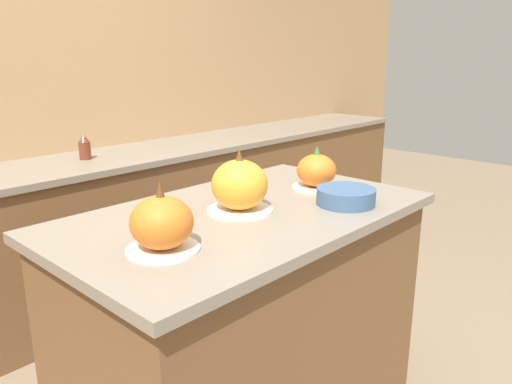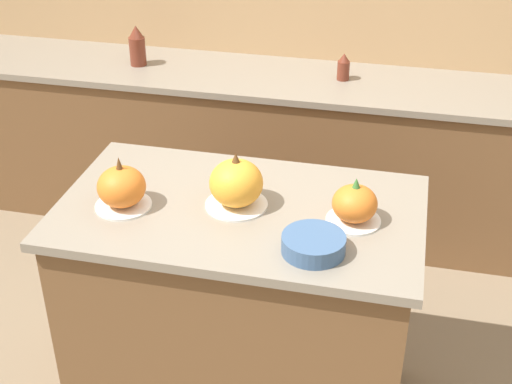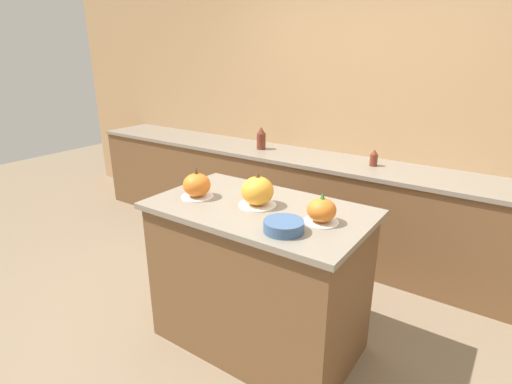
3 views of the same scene
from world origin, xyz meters
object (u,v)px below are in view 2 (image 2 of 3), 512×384
object	(u,v)px
bottle_tall	(137,46)
bottle_short	(343,67)
pumpkin_cake_left	(122,188)
mixing_bowl	(313,244)
pumpkin_cake_center	(236,184)
pumpkin_cake_right	(355,204)

from	to	relation	value
bottle_tall	bottle_short	xyz separation A→B (m)	(1.12, 0.03, -0.04)
pumpkin_cake_left	bottle_tall	world-z (taller)	pumpkin_cake_left
mixing_bowl	bottle_tall	bearing A→B (deg)	127.13
pumpkin_cake_center	mixing_bowl	xyz separation A→B (m)	(0.31, -0.22, -0.06)
pumpkin_cake_left	bottle_tall	size ratio (longest dim) A/B	0.91
pumpkin_cake_center	mixing_bowl	size ratio (longest dim) A/B	1.08
bottle_tall	bottle_short	world-z (taller)	bottle_tall
bottle_tall	pumpkin_cake_left	bearing A→B (deg)	-70.71
pumpkin_cake_left	pumpkin_cake_center	xyz separation A→B (m)	(0.39, 0.10, 0.01)
bottle_short	mixing_bowl	bearing A→B (deg)	-86.42
pumpkin_cake_right	mixing_bowl	size ratio (longest dim) A/B	0.91
pumpkin_cake_right	bottle_tall	world-z (taller)	pumpkin_cake_right
bottle_short	mixing_bowl	size ratio (longest dim) A/B	0.68
pumpkin_cake_right	bottle_short	world-z (taller)	pumpkin_cake_right
bottle_tall	bottle_short	size ratio (longest dim) A/B	1.55
pumpkin_cake_left	pumpkin_cake_right	bearing A→B (deg)	6.29
bottle_short	bottle_tall	bearing A→B (deg)	-178.24
mixing_bowl	pumpkin_cake_right	bearing A→B (deg)	63.51
pumpkin_cake_center	mixing_bowl	bearing A→B (deg)	-35.18
pumpkin_cake_left	bottle_short	size ratio (longest dim) A/B	1.42
pumpkin_cake_center	mixing_bowl	world-z (taller)	pumpkin_cake_center
pumpkin_cake_right	mixing_bowl	xyz separation A→B (m)	(-0.11, -0.21, -0.04)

